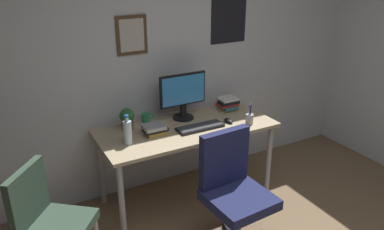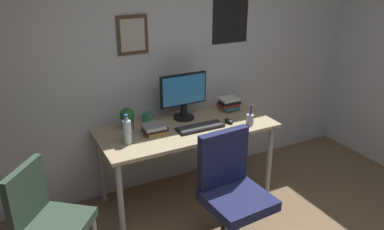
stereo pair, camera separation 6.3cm
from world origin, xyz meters
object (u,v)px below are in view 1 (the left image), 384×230
Objects in this scene: coffee_mug_near at (146,118)px; book_stack_right at (155,129)px; monitor at (183,94)px; side_chair at (48,219)px; office_chair at (233,187)px; computer_mouse at (228,121)px; book_stack_left at (228,104)px; pen_cup at (249,119)px; potted_plant at (127,118)px; water_bottle at (128,132)px; keyboard at (200,127)px.

book_stack_right is (-0.03, -0.28, 0.00)m from coffee_mug_near.
monitor is 0.47m from book_stack_right.
side_chair is 7.69× the size of coffee_mug_near.
coffee_mug_near is (-0.28, 1.02, 0.25)m from office_chair.
book_stack_right is at bearing 172.77° from computer_mouse.
computer_mouse is at bearing 11.65° from side_chair.
book_stack_left is at bearing 57.54° from computer_mouse.
office_chair is 4.75× the size of pen_cup.
side_chair is 1.87m from pen_cup.
potted_plant is (-0.48, 0.96, 0.31)m from office_chair.
book_stack_right is at bearing -96.70° from coffee_mug_near.
monitor is 0.40m from coffee_mug_near.
coffee_mug_near is (1.02, 0.71, 0.28)m from side_chair.
potted_plant is at bearing 128.53° from book_stack_right.
monitor reaches higher than book_stack_left.
computer_mouse is 0.92m from potted_plant.
water_bottle reaches higher than coffee_mug_near.
office_chair is 0.80m from pen_cup.
water_bottle is 1.12m from pen_cup.
computer_mouse is 0.76m from coffee_mug_near.
coffee_mug_near is 0.28m from book_stack_right.
office_chair is 1.34m from side_chair.
monitor is 2.30× the size of pen_cup.
office_chair reaches higher than book_stack_left.
pen_cup is at bearing -16.25° from keyboard.
computer_mouse is at bearing 139.94° from pen_cup.
computer_mouse is (1.69, 0.35, 0.25)m from side_chair.
book_stack_right is at bearing -51.47° from potted_plant.
pen_cup is at bearing -14.04° from book_stack_right.
water_bottle reaches higher than book_stack_left.
pen_cup is (0.47, -0.41, -0.19)m from monitor.
potted_plant reaches higher than keyboard.
monitor is (0.07, 0.95, 0.45)m from office_chair.
computer_mouse is at bearing -122.46° from book_stack_left.
monitor reaches higher than water_bottle.
potted_plant is (0.09, 0.28, -0.00)m from water_bottle.
office_chair is at bearing -13.37° from side_chair.
side_chair reaches higher than book_stack_right.
monitor reaches higher than office_chair.
computer_mouse is at bearing -41.97° from monitor.
keyboard is at bearing -44.42° from coffee_mug_near.
keyboard is 2.16× the size of book_stack_left.
book_stack_right is (-0.38, -0.20, -0.19)m from monitor.
book_stack_left reaches higher than book_stack_right.
pen_cup is at bearing 45.09° from office_chair.
monitor is 0.36m from keyboard.
monitor is at bearing 94.45° from keyboard.
potted_plant reaches higher than computer_mouse.
monitor is 0.53m from book_stack_left.
office_chair reaches higher than pen_cup.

